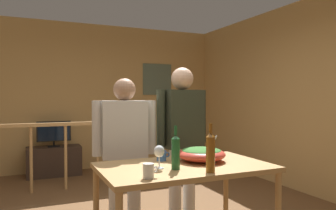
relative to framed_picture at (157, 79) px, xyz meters
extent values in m
cube|color=tan|center=(-1.46, 0.06, -0.35)|extent=(5.27, 0.10, 2.75)
cube|color=tan|center=(1.17, -2.21, -0.35)|extent=(0.10, 4.86, 2.75)
cube|color=#596956|center=(0.00, 0.00, 0.00)|extent=(0.62, 0.03, 0.64)
cylinder|color=#B2844C|center=(-2.43, -1.24, -1.26)|extent=(0.04, 0.04, 0.94)
cylinder|color=#B2844C|center=(-1.96, -1.24, -1.26)|extent=(0.04, 0.04, 0.94)
cylinder|color=#B2844C|center=(-1.49, -1.24, -1.26)|extent=(0.04, 0.04, 0.94)
cylinder|color=#B2844C|center=(-1.02, -1.24, -1.26)|extent=(0.04, 0.04, 0.94)
cube|color=#B2844C|center=(-2.43, -1.24, -0.76)|extent=(2.91, 0.07, 0.05)
cube|color=#B2844C|center=(-1.02, -1.24, -1.21)|extent=(0.10, 0.10, 1.04)
cube|color=#38281E|center=(-2.05, -0.29, -1.48)|extent=(0.90, 0.40, 0.50)
cube|color=black|center=(-2.05, -0.29, -1.22)|extent=(0.20, 0.12, 0.02)
cylinder|color=black|center=(-2.05, -0.29, -1.17)|extent=(0.03, 0.03, 0.08)
cube|color=black|center=(-2.05, -0.32, -0.95)|extent=(0.56, 0.06, 0.34)
cube|color=black|center=(-2.05, -0.35, -0.95)|extent=(0.52, 0.01, 0.31)
cube|color=#B2844C|center=(-1.31, -3.86, -0.93)|extent=(1.38, 0.82, 0.04)
cylinder|color=#B2844C|center=(-0.66, -3.50, -1.34)|extent=(0.05, 0.05, 0.77)
ellipsoid|color=#CC3D2D|center=(-1.11, -3.79, -0.86)|extent=(0.41, 0.41, 0.12)
ellipsoid|color=#38702D|center=(-1.11, -3.79, -0.82)|extent=(0.34, 0.34, 0.05)
cylinder|color=silver|center=(-1.03, -3.79, -0.80)|extent=(0.15, 0.01, 0.21)
cylinder|color=silver|center=(-1.55, -3.91, -0.91)|extent=(0.08, 0.08, 0.01)
cylinder|color=silver|center=(-1.55, -3.91, -0.86)|extent=(0.01, 0.01, 0.09)
ellipsoid|color=silver|center=(-1.55, -3.91, -0.78)|extent=(0.08, 0.08, 0.09)
cylinder|color=#1E5628|center=(-1.45, -3.98, -0.80)|extent=(0.07, 0.07, 0.23)
cone|color=#1E5628|center=(-1.45, -3.98, -0.67)|extent=(0.07, 0.07, 0.03)
cylinder|color=#1E5628|center=(-1.45, -3.98, -0.61)|extent=(0.03, 0.03, 0.07)
cylinder|color=brown|center=(-1.25, -4.18, -0.78)|extent=(0.07, 0.07, 0.26)
cone|color=brown|center=(-1.25, -4.18, -0.64)|extent=(0.07, 0.07, 0.03)
cylinder|color=brown|center=(-1.25, -4.18, -0.59)|extent=(0.03, 0.03, 0.07)
cylinder|color=#3866B2|center=(-1.42, -3.63, -0.87)|extent=(0.08, 0.08, 0.09)
torus|color=#3866B2|center=(-1.36, -3.63, -0.87)|extent=(0.05, 0.01, 0.05)
cylinder|color=white|center=(-1.73, -4.16, -0.86)|extent=(0.08, 0.08, 0.10)
torus|color=white|center=(-1.68, -4.16, -0.86)|extent=(0.05, 0.01, 0.05)
cylinder|color=beige|center=(-1.53, -3.20, -1.34)|extent=(0.13, 0.13, 0.78)
cylinder|color=beige|center=(-1.71, -3.17, -1.34)|extent=(0.13, 0.13, 0.78)
cube|color=beige|center=(-1.62, -3.19, -0.67)|extent=(0.46, 0.29, 0.55)
cylinder|color=beige|center=(-1.36, -3.23, -0.66)|extent=(0.09, 0.09, 0.53)
cylinder|color=beige|center=(-1.88, -3.15, -0.66)|extent=(0.09, 0.09, 0.53)
sphere|color=#A37556|center=(-1.62, -3.19, -0.29)|extent=(0.21, 0.21, 0.21)
cylinder|color=beige|center=(-0.91, -3.17, -1.31)|extent=(0.13, 0.13, 0.84)
cylinder|color=beige|center=(-1.09, -3.20, -1.31)|extent=(0.13, 0.13, 0.84)
cube|color=#2D3323|center=(-1.00, -3.19, -0.59)|extent=(0.45, 0.29, 0.60)
cylinder|color=#2D3323|center=(-0.74, -3.15, -0.57)|extent=(0.09, 0.09, 0.57)
cylinder|color=#2D3323|center=(-1.26, -3.23, -0.57)|extent=(0.09, 0.09, 0.57)
sphere|color=#D8A884|center=(-1.00, -3.19, -0.17)|extent=(0.23, 0.23, 0.23)
camera|label=1|loc=(-2.50, -6.22, -0.36)|focal=34.65mm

